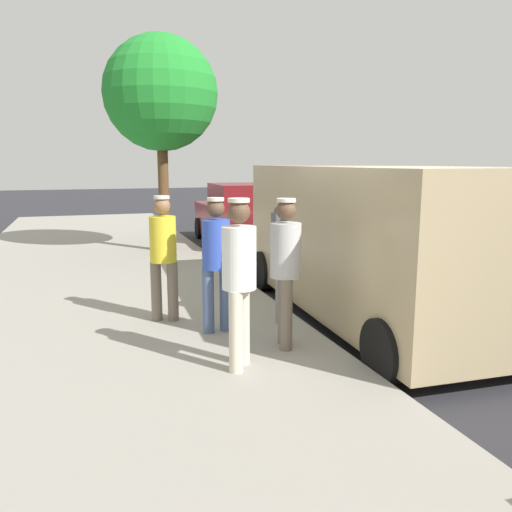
# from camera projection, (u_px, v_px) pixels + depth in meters

# --- Properties ---
(ground_plane) EXTENTS (80.00, 80.00, 0.00)m
(ground_plane) POSITION_uv_depth(u_px,v_px,m) (391.00, 336.00, 6.69)
(ground_plane) COLOR #2D2D33
(sidewalk_slab) EXTENTS (5.00, 32.00, 0.15)m
(sidewalk_slab) POSITION_uv_depth(u_px,v_px,m) (109.00, 364.00, 5.59)
(sidewalk_slab) COLOR #9E998E
(sidewalk_slab) RESTS_ON ground
(parking_meter_near) EXTENTS (0.14, 0.18, 1.52)m
(parking_meter_near) POSITION_uv_depth(u_px,v_px,m) (279.00, 244.00, 6.58)
(parking_meter_near) COLOR gray
(parking_meter_near) RESTS_ON sidewalk_slab
(pedestrian_in_yellow) EXTENTS (0.34, 0.34, 1.64)m
(pedestrian_in_yellow) POSITION_uv_depth(u_px,v_px,m) (163.00, 250.00, 6.72)
(pedestrian_in_yellow) COLOR #726656
(pedestrian_in_yellow) RESTS_ON sidewalk_slab
(pedestrian_in_gray) EXTENTS (0.34, 0.35, 1.67)m
(pedestrian_in_gray) POSITION_uv_depth(u_px,v_px,m) (286.00, 263.00, 5.74)
(pedestrian_in_gray) COLOR #726656
(pedestrian_in_gray) RESTS_ON sidewalk_slab
(pedestrian_in_blue) EXTENTS (0.36, 0.34, 1.64)m
(pedestrian_in_blue) POSITION_uv_depth(u_px,v_px,m) (216.00, 256.00, 6.26)
(pedestrian_in_blue) COLOR #4C608C
(pedestrian_in_blue) RESTS_ON sidewalk_slab
(pedestrian_in_white) EXTENTS (0.34, 0.34, 1.72)m
(pedestrian_in_white) POSITION_uv_depth(u_px,v_px,m) (239.00, 273.00, 5.12)
(pedestrian_in_white) COLOR beige
(pedestrian_in_white) RESTS_ON sidewalk_slab
(parked_van) EXTENTS (2.30, 5.27, 2.15)m
(parked_van) POSITION_uv_depth(u_px,v_px,m) (372.00, 238.00, 7.28)
(parked_van) COLOR tan
(parked_van) RESTS_ON ground
(parked_sedan_behind) EXTENTS (2.06, 4.45, 1.65)m
(parked_sedan_behind) POSITION_uv_depth(u_px,v_px,m) (243.00, 218.00, 13.87)
(parked_sedan_behind) COLOR maroon
(parked_sedan_behind) RESTS_ON ground
(street_tree) EXTENTS (2.55, 2.55, 4.85)m
(street_tree) POSITION_uv_depth(u_px,v_px,m) (161.00, 94.00, 11.63)
(street_tree) COLOR brown
(street_tree) RESTS_ON sidewalk_slab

